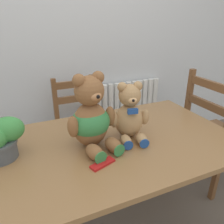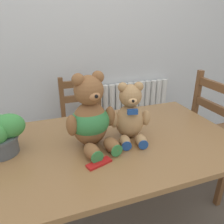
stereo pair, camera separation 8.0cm
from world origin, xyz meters
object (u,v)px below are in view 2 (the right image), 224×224
(teddy_bear_left, at_px, (91,118))
(potted_plant, at_px, (1,134))
(wooden_chair_side, at_px, (222,137))
(teddy_bear_right, at_px, (130,115))
(chocolate_bar, at_px, (99,163))
(wooden_chair_behind, at_px, (85,129))

(teddy_bear_left, distance_m, potted_plant, 0.46)
(wooden_chair_side, xyz_separation_m, teddy_bear_right, (-0.93, -0.16, 0.40))
(teddy_bear_right, distance_m, chocolate_bar, 0.34)
(wooden_chair_side, distance_m, teddy_bear_right, 1.03)
(teddy_bear_left, relative_size, potted_plant, 1.80)
(wooden_chair_behind, distance_m, potted_plant, 0.97)
(wooden_chair_behind, bearing_deg, potted_plant, 48.77)
(wooden_chair_behind, bearing_deg, wooden_chair_side, 150.91)
(wooden_chair_side, height_order, chocolate_bar, wooden_chair_side)
(teddy_bear_right, height_order, chocolate_bar, teddy_bear_right)
(wooden_chair_behind, xyz_separation_m, teddy_bear_right, (0.11, -0.74, 0.43))
(teddy_bear_left, height_order, chocolate_bar, teddy_bear_left)
(teddy_bear_right, xyz_separation_m, chocolate_bar, (-0.25, -0.19, -0.14))
(potted_plant, height_order, chocolate_bar, potted_plant)
(wooden_chair_behind, bearing_deg, teddy_bear_left, 80.37)
(teddy_bear_right, bearing_deg, wooden_chair_behind, -69.78)
(wooden_chair_behind, bearing_deg, teddy_bear_right, 98.26)
(wooden_chair_side, xyz_separation_m, potted_plant, (-1.62, -0.08, 0.37))
(potted_plant, relative_size, chocolate_bar, 1.77)
(teddy_bear_right, relative_size, chocolate_bar, 2.61)
(teddy_bear_left, distance_m, teddy_bear_right, 0.23)
(teddy_bear_right, bearing_deg, potted_plant, 5.75)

